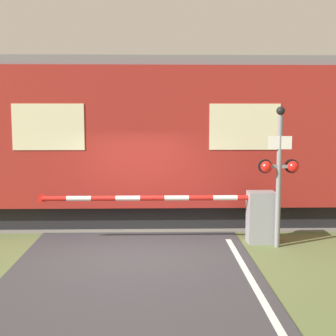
% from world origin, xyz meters
% --- Properties ---
extents(ground_plane, '(80.00, 80.00, 0.00)m').
position_xyz_m(ground_plane, '(0.00, 0.00, 0.00)').
color(ground_plane, '#5B6B3D').
extents(track_bed, '(36.00, 3.20, 0.13)m').
position_xyz_m(track_bed, '(0.00, 3.30, 0.02)').
color(track_bed, slate).
rests_on(track_bed, ground_plane).
extents(train, '(16.94, 3.13, 4.26)m').
position_xyz_m(train, '(2.53, 3.30, 2.18)').
color(train, black).
rests_on(train, ground_plane).
extents(crossing_barrier, '(5.25, 0.44, 1.16)m').
position_xyz_m(crossing_barrier, '(2.36, 0.81, 0.65)').
color(crossing_barrier, gray).
rests_on(crossing_barrier, ground_plane).
extents(signal_post, '(0.88, 0.26, 3.03)m').
position_xyz_m(signal_post, '(3.04, 0.44, 1.72)').
color(signal_post, gray).
rests_on(signal_post, ground_plane).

